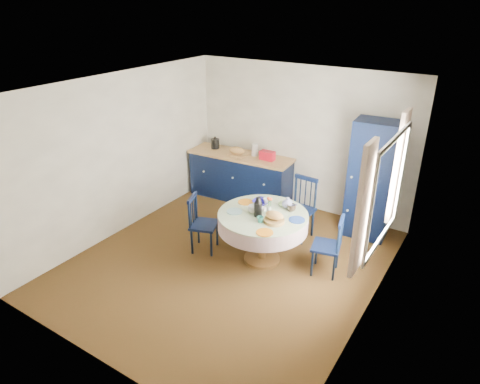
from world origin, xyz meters
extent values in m
plane|color=black|center=(0.00, 0.00, 0.00)|extent=(4.50, 4.50, 0.00)
plane|color=white|center=(0.00, 0.00, 2.50)|extent=(4.50, 4.50, 0.00)
cube|color=white|center=(0.00, 2.25, 1.25)|extent=(4.00, 0.02, 2.50)
cube|color=white|center=(-2.00, 0.00, 1.25)|extent=(0.02, 4.50, 2.50)
cube|color=white|center=(2.00, 0.00, 1.25)|extent=(0.02, 4.50, 2.50)
plane|color=white|center=(2.00, 0.30, 1.50)|extent=(0.00, 1.20, 1.20)
cube|color=beige|center=(1.92, -0.40, 1.55)|extent=(0.05, 0.34, 1.45)
cube|color=beige|center=(1.92, 1.00, 1.55)|extent=(0.05, 0.34, 1.45)
cube|color=black|center=(-1.00, 1.90, 0.42)|extent=(1.92, 0.69, 0.83)
cube|color=tan|center=(-1.00, 1.90, 0.85)|extent=(1.98, 0.73, 0.04)
cube|color=maroon|center=(-0.46, 1.96, 0.95)|extent=(0.27, 0.16, 0.16)
cube|color=tan|center=(-1.04, 1.84, 0.88)|extent=(0.35, 0.26, 0.02)
ellipsoid|color=tan|center=(-1.04, 1.84, 0.96)|extent=(0.31, 0.20, 0.13)
cylinder|color=silver|center=(-0.77, 2.02, 0.98)|extent=(0.12, 0.12, 0.22)
cube|color=black|center=(1.40, 1.85, 0.94)|extent=(0.69, 0.51, 1.87)
cylinder|color=white|center=(1.15, 1.61, 1.03)|extent=(0.04, 0.02, 0.04)
cylinder|color=white|center=(1.15, 1.61, 0.47)|extent=(0.04, 0.02, 0.04)
cylinder|color=brown|center=(0.39, 0.30, 0.03)|extent=(0.52, 0.52, 0.05)
cylinder|color=brown|center=(0.39, 0.30, 0.37)|extent=(0.11, 0.11, 0.69)
cylinder|color=brown|center=(0.39, 0.30, 0.73)|extent=(1.20, 1.20, 0.03)
cylinder|color=white|center=(0.39, 0.30, 0.64)|extent=(1.26, 1.26, 0.22)
cylinder|color=silver|center=(0.39, 0.30, 0.75)|extent=(1.26, 1.26, 0.01)
cylinder|color=#82B4B3|center=(0.02, 0.14, 0.77)|extent=(0.22, 0.22, 0.01)
cylinder|color=#CA6D11|center=(0.66, -0.14, 0.77)|extent=(0.22, 0.22, 0.01)
cylinder|color=navy|center=(0.86, 0.38, 0.77)|extent=(0.22, 0.22, 0.01)
cylinder|color=#7DA15F|center=(0.52, 0.73, 0.77)|extent=(0.22, 0.22, 0.01)
cylinder|color=#CA6D11|center=(0.00, 0.47, 0.77)|extent=(0.22, 0.22, 0.01)
cylinder|color=olive|center=(0.63, 0.17, 0.79)|extent=(0.28, 0.28, 0.05)
ellipsoid|color=tan|center=(0.63, 0.17, 0.87)|extent=(0.26, 0.16, 0.11)
cube|color=silver|center=(0.32, 0.40, 0.78)|extent=(0.10, 0.07, 0.04)
cylinder|color=black|center=(-0.29, -0.01, 0.20)|extent=(0.03, 0.03, 0.40)
cylinder|color=black|center=(-0.40, 0.29, 0.20)|extent=(0.03, 0.03, 0.40)
cylinder|color=black|center=(-0.57, -0.11, 0.20)|extent=(0.03, 0.03, 0.40)
cylinder|color=black|center=(-0.68, 0.19, 0.20)|extent=(0.03, 0.03, 0.40)
cube|color=black|center=(-0.49, 0.09, 0.42)|extent=(0.48, 0.49, 0.04)
cylinder|color=black|center=(-0.59, -0.11, 0.64)|extent=(0.03, 0.03, 0.45)
cylinder|color=black|center=(-0.70, 0.19, 0.64)|extent=(0.03, 0.03, 0.45)
cube|color=black|center=(-0.64, 0.04, 0.85)|extent=(0.15, 0.35, 0.06)
cylinder|color=black|center=(-0.62, -0.04, 0.62)|extent=(0.02, 0.02, 0.37)
cylinder|color=black|center=(-0.64, 0.04, 0.62)|extent=(0.02, 0.02, 0.37)
cylinder|color=black|center=(-0.67, 0.12, 0.62)|extent=(0.02, 0.02, 0.37)
cylinder|color=black|center=(0.33, 1.04, 0.22)|extent=(0.04, 0.04, 0.45)
cylinder|color=black|center=(0.69, 1.01, 0.22)|extent=(0.04, 0.04, 0.45)
cylinder|color=black|center=(0.36, 1.37, 0.22)|extent=(0.04, 0.04, 0.45)
cylinder|color=black|center=(0.71, 1.34, 0.22)|extent=(0.04, 0.04, 0.45)
cube|color=black|center=(0.52, 1.19, 0.47)|extent=(0.47, 0.45, 0.04)
cylinder|color=black|center=(0.36, 1.39, 0.71)|extent=(0.04, 0.04, 0.50)
cylinder|color=black|center=(0.72, 1.36, 0.71)|extent=(0.04, 0.04, 0.50)
cube|color=black|center=(0.54, 1.37, 0.94)|extent=(0.40, 0.08, 0.06)
cylinder|color=black|center=(0.45, 1.38, 0.69)|extent=(0.02, 0.02, 0.41)
cylinder|color=black|center=(0.54, 1.37, 0.69)|extent=(0.02, 0.02, 0.41)
cylinder|color=black|center=(0.63, 1.37, 0.69)|extent=(0.02, 0.02, 0.41)
cylinder|color=black|center=(1.08, 0.64, 0.20)|extent=(0.03, 0.03, 0.39)
cylinder|color=black|center=(1.15, 0.33, 0.20)|extent=(0.03, 0.03, 0.39)
cylinder|color=black|center=(1.37, 0.70, 0.20)|extent=(0.03, 0.03, 0.39)
cylinder|color=black|center=(1.44, 0.40, 0.20)|extent=(0.03, 0.03, 0.39)
cube|color=black|center=(1.26, 0.52, 0.41)|extent=(0.44, 0.45, 0.04)
cylinder|color=black|center=(1.39, 0.71, 0.63)|extent=(0.03, 0.03, 0.44)
cylinder|color=black|center=(1.46, 0.40, 0.63)|extent=(0.03, 0.03, 0.44)
cube|color=black|center=(1.42, 0.55, 0.83)|extent=(0.11, 0.35, 0.05)
cylinder|color=black|center=(1.40, 0.63, 0.61)|extent=(0.02, 0.02, 0.37)
cylinder|color=black|center=(1.42, 0.55, 0.61)|extent=(0.02, 0.02, 0.37)
cylinder|color=black|center=(1.44, 0.47, 0.61)|extent=(0.02, 0.02, 0.37)
imported|color=silver|center=(0.25, 0.26, 0.81)|extent=(0.14, 0.14, 0.11)
imported|color=#297A6C|center=(0.48, 0.07, 0.80)|extent=(0.09, 0.09, 0.08)
imported|color=black|center=(0.68, 0.59, 0.81)|extent=(0.12, 0.12, 0.10)
imported|color=silver|center=(0.27, 0.60, 0.80)|extent=(0.09, 0.09, 0.09)
imported|color=navy|center=(0.22, 0.56, 0.79)|extent=(0.25, 0.25, 0.06)
camera|label=1|loc=(2.94, -4.28, 3.52)|focal=32.00mm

